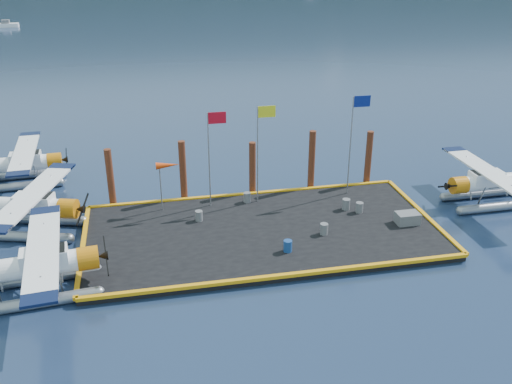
# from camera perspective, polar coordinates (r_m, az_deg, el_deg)

# --- Properties ---
(ground) EXTENTS (4000.00, 4000.00, 0.00)m
(ground) POSITION_cam_1_polar(r_m,az_deg,el_deg) (33.05, 0.65, -4.37)
(ground) COLOR #162643
(ground) RESTS_ON ground
(dock) EXTENTS (20.00, 10.00, 0.40)m
(dock) POSITION_cam_1_polar(r_m,az_deg,el_deg) (32.96, 0.65, -4.06)
(dock) COLOR black
(dock) RESTS_ON ground
(dock_bumpers) EXTENTS (20.25, 10.25, 0.18)m
(dock_bumpers) POSITION_cam_1_polar(r_m,az_deg,el_deg) (32.82, 0.66, -3.62)
(dock_bumpers) COLOR orange
(dock_bumpers) RESTS_ON dock
(seaplane_a) EXTENTS (8.53, 9.41, 3.33)m
(seaplane_a) POSITION_cam_1_polar(r_m,az_deg,el_deg) (29.10, -21.03, -7.17)
(seaplane_a) COLOR gray
(seaplane_a) RESTS_ON ground
(seaplane_b) EXTENTS (8.74, 9.38, 3.35)m
(seaplane_b) POSITION_cam_1_polar(r_m,az_deg,el_deg) (35.24, -21.76, -1.67)
(seaplane_b) COLOR gray
(seaplane_b) RESTS_ON ground
(seaplane_c) EXTENTS (8.05, 8.87, 3.15)m
(seaplane_c) POSITION_cam_1_polar(r_m,az_deg,el_deg) (42.47, -22.43, 2.45)
(seaplane_c) COLOR gray
(seaplane_c) RESTS_ON ground
(seaplane_d) EXTENTS (8.06, 8.88, 3.17)m
(seaplane_d) POSITION_cam_1_polar(r_m,az_deg,el_deg) (39.20, 22.38, 0.70)
(seaplane_d) COLOR gray
(seaplane_d) RESTS_ON ground
(drum_0) EXTENTS (0.44, 0.44, 0.62)m
(drum_0) POSITION_cam_1_polar(r_m,az_deg,el_deg) (33.88, -5.72, -2.38)
(drum_0) COLOR slate
(drum_0) RESTS_ON dock
(drum_1) EXTENTS (0.46, 0.46, 0.64)m
(drum_1) POSITION_cam_1_polar(r_m,az_deg,el_deg) (32.45, 6.81, -3.68)
(drum_1) COLOR slate
(drum_1) RESTS_ON dock
(drum_2) EXTENTS (0.48, 0.48, 0.68)m
(drum_2) POSITION_cam_1_polar(r_m,az_deg,el_deg) (35.51, 8.99, -1.21)
(drum_2) COLOR slate
(drum_2) RESTS_ON dock
(drum_3) EXTENTS (0.46, 0.46, 0.65)m
(drum_3) POSITION_cam_1_polar(r_m,az_deg,el_deg) (30.57, 3.20, -5.41)
(drum_3) COLOR navy
(drum_3) RESTS_ON dock
(drum_4) EXTENTS (0.45, 0.45, 0.64)m
(drum_4) POSITION_cam_1_polar(r_m,az_deg,el_deg) (35.28, 10.30, -1.53)
(drum_4) COLOR slate
(drum_4) RESTS_ON dock
(drum_5) EXTENTS (0.46, 0.46, 0.64)m
(drum_5) POSITION_cam_1_polar(r_m,az_deg,el_deg) (36.03, -0.89, -0.54)
(drum_5) COLOR slate
(drum_5) RESTS_ON dock
(crate) EXTENTS (1.34, 0.89, 0.67)m
(crate) POSITION_cam_1_polar(r_m,az_deg,el_deg) (34.55, 14.90, -2.54)
(crate) COLOR slate
(crate) RESTS_ON dock
(flagpole_red) EXTENTS (1.14, 0.08, 6.00)m
(flagpole_red) POSITION_cam_1_polar(r_m,az_deg,el_deg) (34.33, -4.43, 4.72)
(flagpole_red) COLOR gray
(flagpole_red) RESTS_ON dock
(flagpole_yellow) EXTENTS (1.14, 0.08, 6.20)m
(flagpole_yellow) POSITION_cam_1_polar(r_m,az_deg,el_deg) (34.77, 0.48, 5.26)
(flagpole_yellow) COLOR gray
(flagpole_yellow) RESTS_ON dock
(flagpole_blue) EXTENTS (1.14, 0.08, 6.50)m
(flagpole_blue) POSITION_cam_1_polar(r_m,az_deg,el_deg) (36.39, 9.80, 6.06)
(flagpole_blue) COLOR gray
(flagpole_blue) RESTS_ON dock
(windsock) EXTENTS (1.40, 0.44, 3.12)m
(windsock) POSITION_cam_1_polar(r_m,az_deg,el_deg) (34.53, -8.87, 2.55)
(windsock) COLOR gray
(windsock) RESTS_ON dock
(piling_0) EXTENTS (0.44, 0.44, 4.00)m
(piling_0) POSITION_cam_1_polar(r_m,az_deg,el_deg) (36.52, -14.34, 1.21)
(piling_0) COLOR #4D2316
(piling_0) RESTS_ON ground
(piling_1) EXTENTS (0.44, 0.44, 4.20)m
(piling_1) POSITION_cam_1_polar(r_m,az_deg,el_deg) (36.49, -7.31, 1.94)
(piling_1) COLOR #4D2316
(piling_1) RESTS_ON ground
(piling_2) EXTENTS (0.44, 0.44, 3.80)m
(piling_2) POSITION_cam_1_polar(r_m,az_deg,el_deg) (37.11, -0.36, 2.21)
(piling_2) COLOR #4D2316
(piling_2) RESTS_ON ground
(piling_3) EXTENTS (0.44, 0.44, 4.30)m
(piling_3) POSITION_cam_1_polar(r_m,az_deg,el_deg) (37.95, 5.58, 3.01)
(piling_3) COLOR #4D2316
(piling_3) RESTS_ON ground
(piling_4) EXTENTS (0.44, 0.44, 4.00)m
(piling_4) POSITION_cam_1_polar(r_m,az_deg,el_deg) (39.33, 11.16, 3.19)
(piling_4) COLOR #4D2316
(piling_4) RESTS_ON ground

